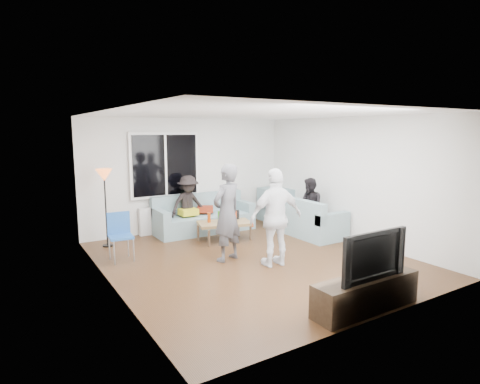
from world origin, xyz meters
TOP-DOWN VIEW (x-y plane):
  - floor at (0.00, 0.00)m, footprint 5.00×5.50m
  - ceiling at (0.00, 0.00)m, footprint 5.00×5.50m
  - wall_back at (0.00, 2.77)m, footprint 5.00×0.04m
  - wall_front at (0.00, -2.77)m, footprint 5.00×0.04m
  - wall_left at (-2.52, 0.00)m, footprint 0.04×5.50m
  - wall_right at (2.52, 0.00)m, footprint 0.04×5.50m
  - window_frame at (-0.60, 2.69)m, footprint 1.62×0.06m
  - window_glass at (-0.60, 2.65)m, footprint 1.50×0.02m
  - window_mullion at (-0.60, 2.64)m, footprint 0.05×0.03m
  - radiator at (-0.60, 2.65)m, footprint 1.30×0.12m
  - potted_plant at (-0.22, 2.62)m, footprint 0.21×0.19m
  - vase at (-0.91, 2.62)m, footprint 0.18×0.18m
  - sofa_back_section at (0.16, 2.27)m, footprint 2.30×0.85m
  - sofa_right_section at (2.02, 0.95)m, footprint 2.00×0.85m
  - sofa_corner at (2.34, 2.27)m, footprint 0.85×0.85m
  - cushion_yellow at (-0.25, 2.25)m, footprint 0.39×0.33m
  - cushion_red at (0.22, 2.33)m, footprint 0.46×0.43m
  - coffee_table at (0.18, 1.36)m, footprint 1.22×0.86m
  - pitcher at (0.11, 1.32)m, footprint 0.17×0.17m
  - side_chair at (-2.05, 1.17)m, footprint 0.43×0.43m
  - floor_lamp at (-2.05, 2.22)m, footprint 0.32×0.32m
  - player_left at (-0.42, 0.20)m, footprint 0.73×0.59m
  - player_right at (0.15, -0.48)m, footprint 1.03×0.50m
  - spectator_right at (2.02, 0.75)m, footprint 0.62×0.72m
  - spectator_back at (-0.22, 2.30)m, footprint 0.90×0.56m
  - tv_console at (0.11, -2.50)m, footprint 1.60×0.40m
  - television at (0.11, -2.50)m, footprint 1.10×0.14m
  - bottle_b at (0.03, 1.29)m, footprint 0.08×0.08m
  - bottle_d at (0.37, 1.24)m, footprint 0.07×0.07m
  - bottle_e at (0.57, 1.45)m, footprint 0.07×0.07m
  - bottle_a at (-0.11, 1.49)m, footprint 0.07×0.07m

SIDE VIEW (x-z plane):
  - floor at x=0.00m, z-range -0.04..0.00m
  - coffee_table at x=0.18m, z-range 0.00..0.40m
  - tv_console at x=0.11m, z-range 0.00..0.44m
  - radiator at x=-0.60m, z-range 0.00..0.62m
  - sofa_back_section at x=0.16m, z-range 0.00..0.85m
  - sofa_right_section at x=2.02m, z-range 0.00..0.85m
  - sofa_corner at x=2.34m, z-range 0.00..0.85m
  - side_chair at x=-2.05m, z-range 0.00..0.86m
  - pitcher at x=0.11m, z-range 0.40..0.57m
  - bottle_e at x=0.57m, z-range 0.40..0.60m
  - bottle_a at x=-0.11m, z-range 0.40..0.61m
  - cushion_yellow at x=-0.25m, z-range 0.44..0.58m
  - cushion_red at x=0.22m, z-range 0.45..0.57m
  - bottle_d at x=0.37m, z-range 0.40..0.64m
  - bottle_b at x=0.03m, z-range 0.40..0.66m
  - spectator_right at x=2.02m, z-range 0.00..1.28m
  - spectator_back at x=-0.22m, z-range 0.00..1.33m
  - vase at x=-0.91m, z-range 0.62..0.78m
  - television at x=0.11m, z-range 0.44..1.07m
  - potted_plant at x=-0.22m, z-range 0.62..0.94m
  - floor_lamp at x=-2.05m, z-range 0.00..1.56m
  - player_right at x=0.15m, z-range 0.00..1.69m
  - player_left at x=-0.42m, z-range 0.00..1.74m
  - wall_back at x=0.00m, z-range 0.00..2.60m
  - wall_front at x=0.00m, z-range 0.00..2.60m
  - wall_left at x=-2.52m, z-range 0.00..2.60m
  - wall_right at x=2.52m, z-range 0.00..2.60m
  - window_frame at x=-0.60m, z-range 0.81..2.29m
  - window_glass at x=-0.60m, z-range 0.88..2.23m
  - window_mullion at x=-0.60m, z-range 0.88..2.23m
  - ceiling at x=0.00m, z-range 2.60..2.64m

